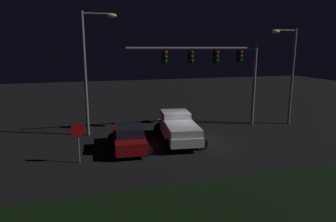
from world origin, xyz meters
The scene contains 8 objects.
ground_plane centered at (0.00, 0.00, 0.00)m, with size 80.00×80.00×0.00m, color black.
grass_median centered at (0.00, -8.90, 0.05)m, with size 23.79×5.64×0.10m, color black.
pickup_truck centered at (-0.61, 0.43, 1.00)m, with size 3.30×5.60×1.80m.
car_sedan centered at (-4.05, -0.39, 0.74)m, with size 2.68×4.51×1.51m.
traffic_signal_gantry centered at (3.25, 3.03, 5.03)m, with size 10.32×0.56×6.50m.
street_lamp_left centered at (-5.91, 3.49, 5.32)m, with size 2.39×0.44×8.53m.
street_lamp_right centered at (9.08, 2.26, 4.80)m, with size 2.27×0.44×7.59m.
stop_sign centered at (-6.99, -1.92, 1.56)m, with size 0.76×0.08×2.23m.
Camera 1 is at (-6.70, -18.15, 6.12)m, focal length 32.34 mm.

